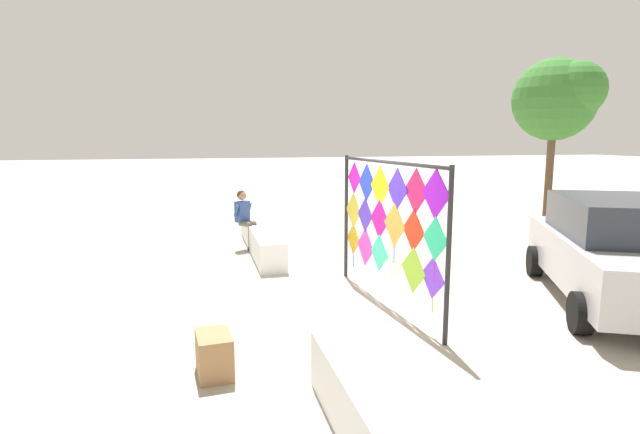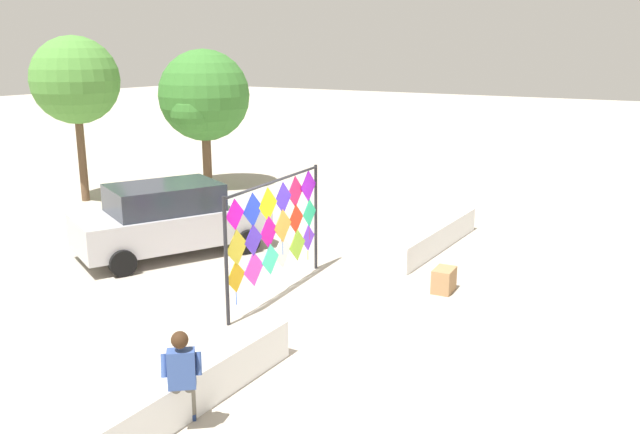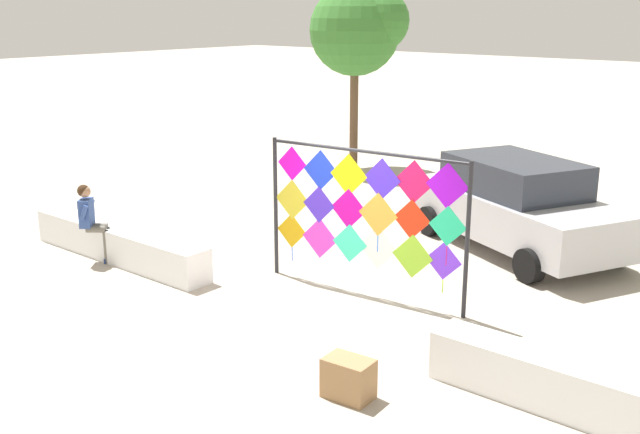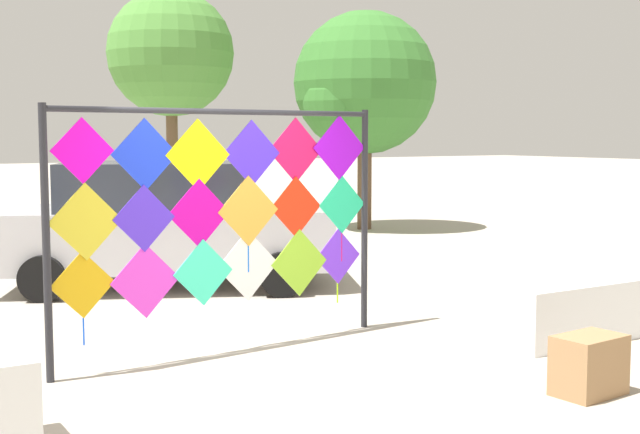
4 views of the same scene
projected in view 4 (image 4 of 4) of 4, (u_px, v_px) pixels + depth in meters
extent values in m
plane|color=#ADA393|center=(298.00, 381.00, 7.57)|extent=(120.00, 120.00, 0.00)
cylinder|color=#232328|center=(46.00, 244.00, 7.42)|extent=(0.07, 0.07, 2.44)
cylinder|color=#232328|center=(365.00, 220.00, 9.59)|extent=(0.07, 0.07, 2.44)
cylinder|color=#232328|center=(224.00, 112.00, 8.39)|extent=(3.59, 0.39, 0.06)
cube|color=gold|center=(83.00, 285.00, 7.67)|extent=(0.61, 0.07, 0.61)
cylinder|color=blue|center=(84.00, 332.00, 7.72)|extent=(0.02, 0.02, 0.25)
cube|color=#E236D0|center=(146.00, 281.00, 8.03)|extent=(0.71, 0.08, 0.71)
cube|color=#3AEDB9|center=(203.00, 272.00, 8.38)|extent=(0.66, 0.07, 0.66)
cube|color=white|center=(248.00, 265.00, 8.71)|extent=(0.72, 0.08, 0.73)
cube|color=#8FCE2B|center=(299.00, 263.00, 9.08)|extent=(0.71, 0.08, 0.72)
cube|color=#7232F9|center=(338.00, 256.00, 9.40)|extent=(0.61, 0.07, 0.61)
cylinder|color=#A2E516|center=(337.00, 293.00, 9.45)|extent=(0.02, 0.02, 0.22)
cube|color=gold|center=(86.00, 222.00, 7.62)|extent=(0.70, 0.08, 0.70)
cube|color=#4729D2|center=(144.00, 218.00, 7.95)|extent=(0.63, 0.07, 0.63)
cube|color=#D0099B|center=(199.00, 213.00, 8.31)|extent=(0.68, 0.08, 0.68)
cylinder|color=#16E54E|center=(199.00, 263.00, 8.36)|extent=(0.02, 0.02, 0.30)
cube|color=gold|center=(248.00, 211.00, 8.64)|extent=(0.71, 0.08, 0.71)
cylinder|color=blue|center=(248.00, 259.00, 8.70)|extent=(0.02, 0.02, 0.27)
cube|color=red|center=(296.00, 207.00, 9.01)|extent=(0.64, 0.07, 0.65)
cube|color=#21CF8C|center=(342.00, 205.00, 9.37)|extent=(0.63, 0.07, 0.63)
cylinder|color=#E51666|center=(341.00, 247.00, 9.42)|extent=(0.02, 0.02, 0.31)
cube|color=#F709CE|center=(82.00, 151.00, 7.57)|extent=(0.59, 0.07, 0.59)
cube|color=blue|center=(145.00, 154.00, 7.92)|extent=(0.67, 0.08, 0.67)
cylinder|color=yellow|center=(146.00, 207.00, 7.98)|extent=(0.02, 0.02, 0.30)
cube|color=yellow|center=(198.00, 155.00, 8.25)|extent=(0.70, 0.08, 0.70)
cube|color=#4628E0|center=(252.00, 153.00, 8.62)|extent=(0.67, 0.08, 0.67)
cylinder|color=#C3E516|center=(252.00, 202.00, 8.68)|extent=(0.02, 0.02, 0.31)
cube|color=#D61353|center=(296.00, 150.00, 8.97)|extent=(0.68, 0.08, 0.69)
cube|color=#980EE1|center=(339.00, 148.00, 9.29)|extent=(0.70, 0.08, 0.71)
cylinder|color=#5EE516|center=(339.00, 194.00, 9.35)|extent=(0.02, 0.02, 0.30)
cube|color=#B7B7BC|center=(168.00, 237.00, 12.24)|extent=(4.98, 3.74, 0.82)
cube|color=#282D38|center=(156.00, 185.00, 12.15)|extent=(3.06, 2.66, 0.65)
cylinder|color=black|center=(274.00, 254.00, 13.42)|extent=(0.66, 0.48, 0.61)
cylinder|color=black|center=(282.00, 274.00, 11.48)|extent=(0.66, 0.48, 0.61)
cylinder|color=black|center=(70.00, 257.00, 13.08)|extent=(0.66, 0.48, 0.61)
cylinder|color=black|center=(43.00, 278.00, 11.14)|extent=(0.66, 0.48, 0.61)
cube|color=#9E754C|center=(589.00, 365.00, 7.15)|extent=(0.62, 0.44, 0.50)
cylinder|color=brown|center=(365.00, 178.00, 19.63)|extent=(0.33, 0.33, 2.37)
sphere|color=#38752D|center=(365.00, 83.00, 19.42)|extent=(3.24, 3.24, 3.24)
sphere|color=#38752D|center=(342.00, 102.00, 18.91)|extent=(1.75, 1.75, 1.75)
sphere|color=#38752D|center=(354.00, 73.00, 19.00)|extent=(2.15, 2.15, 2.15)
sphere|color=#38752D|center=(396.00, 76.00, 19.21)|extent=(1.70, 1.70, 1.70)
cylinder|color=brown|center=(172.00, 161.00, 19.29)|extent=(0.26, 0.26, 3.13)
sphere|color=#4C8938|center=(171.00, 53.00, 19.06)|extent=(2.81, 2.81, 2.81)
sphere|color=#4C8938|center=(180.00, 42.00, 18.88)|extent=(1.87, 1.87, 1.87)
sphere|color=#4C8938|center=(165.00, 52.00, 19.00)|extent=(1.62, 1.62, 1.62)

